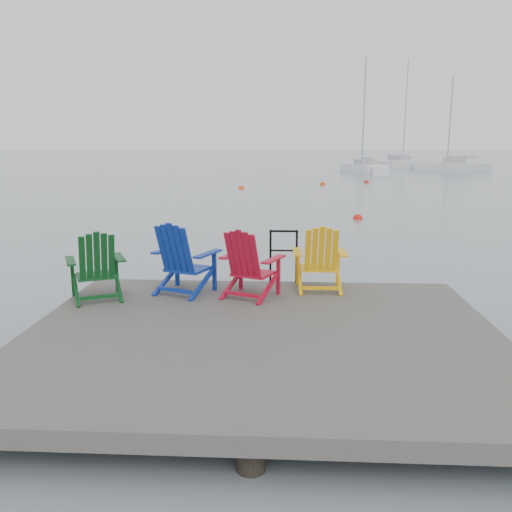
# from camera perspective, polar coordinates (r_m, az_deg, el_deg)

# --- Properties ---
(ground) EXTENTS (400.00, 400.00, 0.00)m
(ground) POSITION_cam_1_polar(r_m,az_deg,el_deg) (7.08, 0.64, -11.72)
(ground) COLOR slate
(ground) RESTS_ON ground
(dock) EXTENTS (6.00, 5.00, 1.40)m
(dock) POSITION_cam_1_polar(r_m,az_deg,el_deg) (6.95, 0.65, -9.09)
(dock) COLOR #32302D
(dock) RESTS_ON ground
(handrail) EXTENTS (0.48, 0.04, 0.90)m
(handrail) POSITION_cam_1_polar(r_m,az_deg,el_deg) (9.11, 2.92, 0.52)
(handrail) COLOR black
(handrail) RESTS_ON dock
(chair_green) EXTENTS (1.03, 0.99, 1.05)m
(chair_green) POSITION_cam_1_polar(r_m,az_deg,el_deg) (8.44, -16.46, -0.96)
(chair_green) COLOR #0B3E16
(chair_green) RESTS_ON dock
(chair_blue) EXTENTS (1.09, 1.04, 1.13)m
(chair_blue) POSITION_cam_1_polar(r_m,az_deg,el_deg) (8.50, -7.73, -0.21)
(chair_blue) COLOR navy
(chair_blue) RESTS_ON dock
(chair_red) EXTENTS (1.03, 0.99, 1.06)m
(chair_red) POSITION_cam_1_polar(r_m,az_deg,el_deg) (8.22, -0.75, -0.77)
(chair_red) COLOR #AE0C25
(chair_red) RESTS_ON dock
(chair_yellow) EXTENTS (0.86, 0.80, 1.06)m
(chair_yellow) POSITION_cam_1_polar(r_m,az_deg,el_deg) (8.65, 6.75, -0.22)
(chair_yellow) COLOR #F4AD0D
(chair_yellow) RESTS_ON dock
(sailboat_near) EXTENTS (3.70, 8.12, 10.93)m
(sailboat_near) POSITION_cam_1_polar(r_m,az_deg,el_deg) (53.04, 11.23, 9.00)
(sailboat_near) COLOR white
(sailboat_near) RESTS_ON ground
(sailboat_mid) EXTENTS (7.57, 8.69, 12.59)m
(sailboat_mid) POSITION_cam_1_polar(r_m,az_deg,el_deg) (67.82, 14.99, 9.41)
(sailboat_mid) COLOR silver
(sailboat_mid) RESTS_ON ground
(sailboat_far) EXTENTS (6.97, 4.25, 9.61)m
(sailboat_far) POSITION_cam_1_polar(r_m,az_deg,el_deg) (58.65, 19.81, 8.79)
(sailboat_far) COLOR silver
(sailboat_far) RESTS_ON ground
(buoy_a) EXTENTS (0.37, 0.37, 0.37)m
(buoy_a) POSITION_cam_1_polar(r_m,az_deg,el_deg) (20.79, 10.66, 3.86)
(buoy_a) COLOR red
(buoy_a) RESTS_ON ground
(buoy_b) EXTENTS (0.39, 0.39, 0.39)m
(buoy_b) POSITION_cam_1_polar(r_m,az_deg,el_deg) (33.93, -1.55, 7.11)
(buoy_b) COLOR #F5480E
(buoy_b) RESTS_ON ground
(buoy_c) EXTENTS (0.37, 0.37, 0.37)m
(buoy_c) POSITION_cam_1_polar(r_m,az_deg,el_deg) (39.71, 11.55, 7.57)
(buoy_c) COLOR red
(buoy_c) RESTS_ON ground
(buoy_d) EXTENTS (0.39, 0.39, 0.39)m
(buoy_d) POSITION_cam_1_polar(r_m,az_deg,el_deg) (37.22, 7.03, 7.45)
(buoy_d) COLOR red
(buoy_d) RESTS_ON ground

